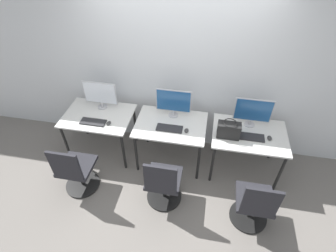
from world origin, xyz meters
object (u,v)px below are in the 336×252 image
object	(u,v)px
mouse_center	(186,131)
monitor_right	(253,111)
monitor_left	(100,94)
keyboard_left	(93,122)
office_chair_right	(254,205)
mouse_left	(109,123)
mouse_right	(270,138)
keyboard_center	(169,128)
monitor_center	(173,102)
office_chair_center	(163,184)
office_chair_left	(76,172)
keyboard_right	(250,137)
handbag	(229,130)

from	to	relation	value
mouse_center	monitor_right	world-z (taller)	monitor_right
monitor_left	keyboard_left	size ratio (longest dim) A/B	1.37
keyboard_left	office_chair_right	size ratio (longest dim) A/B	0.41
mouse_left	monitor_right	bearing A→B (deg)	10.16
mouse_left	mouse_center	bearing A→B (deg)	2.45
mouse_right	keyboard_center	bearing A→B (deg)	-177.95
monitor_left	monitor_center	xyz separation A→B (m)	(1.10, 0.00, 0.00)
monitor_left	keyboard_center	distance (m)	1.16
monitor_right	keyboard_left	bearing A→B (deg)	-170.63
monitor_left	keyboard_center	world-z (taller)	monitor_left
office_chair_center	office_chair_left	bearing A→B (deg)	-179.12
keyboard_right	office_chair_right	distance (m)	0.89
monitor_right	mouse_left	bearing A→B (deg)	-169.84
mouse_right	office_chair_right	world-z (taller)	office_chair_right
mouse_left	keyboard_right	distance (m)	1.96
office_chair_center	monitor_right	xyz separation A→B (m)	(1.06, 0.96, 0.61)
monitor_center	keyboard_center	xyz separation A→B (m)	(0.00, -0.31, -0.23)
keyboard_center	office_chair_right	bearing A→B (deg)	-33.18
monitor_left	office_chair_right	xyz separation A→B (m)	(2.27, -1.07, -0.61)
monitor_center	mouse_center	size ratio (longest dim) A/B	5.56
office_chair_left	monitor_right	distance (m)	2.53
keyboard_left	keyboard_right	xyz separation A→B (m)	(2.19, 0.10, 0.00)
mouse_center	mouse_right	size ratio (longest dim) A/B	1.00
mouse_right	office_chair_right	distance (m)	0.92
office_chair_left	monitor_right	size ratio (longest dim) A/B	1.77
office_chair_right	office_chair_center	bearing A→B (deg)	174.94
keyboard_left	office_chair_left	size ratio (longest dim) A/B	0.41
monitor_left	monitor_center	world-z (taller)	same
monitor_center	keyboard_center	world-z (taller)	monitor_center
office_chair_left	mouse_right	size ratio (longest dim) A/B	9.82
office_chair_center	monitor_right	world-z (taller)	monitor_right
handbag	keyboard_right	bearing A→B (deg)	6.39
monitor_left	keyboard_left	distance (m)	0.44
mouse_right	handbag	xyz separation A→B (m)	(-0.55, -0.05, 0.10)
mouse_center	office_chair_center	world-z (taller)	office_chair_center
office_chair_left	monitor_right	bearing A→B (deg)	23.49
monitor_right	keyboard_right	world-z (taller)	monitor_right
mouse_right	handbag	world-z (taller)	handbag
mouse_center	office_chair_right	bearing A→B (deg)	-39.00
monitor_right	handbag	size ratio (longest dim) A/B	1.67
keyboard_center	keyboard_right	bearing A→B (deg)	1.55
office_chair_left	monitor_right	world-z (taller)	monitor_right
mouse_left	monitor_center	distance (m)	0.96
office_chair_center	office_chair_right	distance (m)	1.14
office_chair_right	office_chair_left	bearing A→B (deg)	177.98
mouse_left	mouse_right	world-z (taller)	same
monitor_center	mouse_right	bearing A→B (deg)	-10.95
keyboard_left	office_chair_left	distance (m)	0.73
office_chair_left	mouse_center	size ratio (longest dim) A/B	9.82
keyboard_center	office_chair_right	world-z (taller)	office_chair_right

